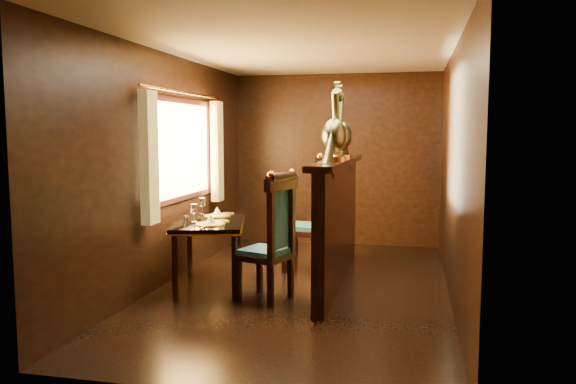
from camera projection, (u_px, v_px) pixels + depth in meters
name	position (u px, v px, depth m)	size (l,w,h in m)	color
ground	(303.00, 288.00, 5.96)	(5.00, 5.00, 0.00)	black
room_shell	(296.00, 139.00, 5.83)	(3.04, 5.04, 2.52)	black
partition	(337.00, 219.00, 6.10)	(0.26, 2.70, 1.36)	black
dining_table	(209.00, 227.00, 6.03)	(1.01, 1.34, 0.91)	black
chair_left	(275.00, 233.00, 5.45)	(0.59, 0.61, 1.29)	black
chair_right	(317.00, 210.00, 6.61)	(0.55, 0.58, 1.42)	black
peacock_left	(334.00, 120.00, 5.66)	(0.26, 0.69, 0.82)	#1B523D
peacock_right	(341.00, 123.00, 6.21)	(0.25, 0.67, 0.79)	#1B523D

